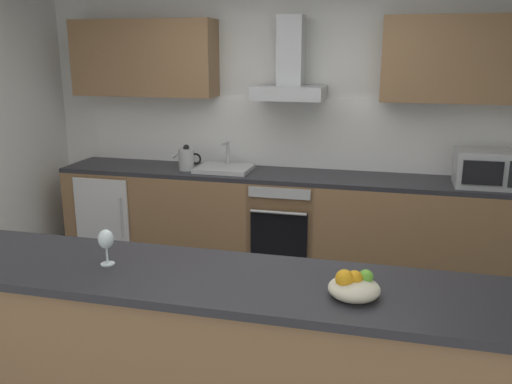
{
  "coord_description": "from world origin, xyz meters",
  "views": [
    {
      "loc": [
        0.86,
        -3.01,
        1.98
      ],
      "look_at": [
        -0.0,
        0.43,
        1.05
      ],
      "focal_mm": 37.85,
      "sensor_mm": 36.0,
      "label": 1
    }
  ],
  "objects_px": {
    "oven": "(285,221)",
    "kettle": "(187,159)",
    "refrigerator": "(116,212)",
    "microwave": "(487,169)",
    "sink": "(224,168)",
    "range_hood": "(290,73)",
    "fruit_bowl": "(354,287)",
    "wine_glass": "(106,241)"
  },
  "relations": [
    {
      "from": "kettle",
      "to": "refrigerator",
      "type": "bearing_deg",
      "value": 177.72
    },
    {
      "from": "fruit_bowl",
      "to": "kettle",
      "type": "bearing_deg",
      "value": 124.57
    },
    {
      "from": "microwave",
      "to": "sink",
      "type": "bearing_deg",
      "value": 179.01
    },
    {
      "from": "sink",
      "to": "kettle",
      "type": "relative_size",
      "value": 1.73
    },
    {
      "from": "microwave",
      "to": "sink",
      "type": "xyz_separation_m",
      "value": [
        -2.26,
        0.04,
        -0.12
      ]
    },
    {
      "from": "microwave",
      "to": "refrigerator",
      "type": "bearing_deg",
      "value": 179.57
    },
    {
      "from": "sink",
      "to": "range_hood",
      "type": "height_order",
      "value": "range_hood"
    },
    {
      "from": "refrigerator",
      "to": "range_hood",
      "type": "xyz_separation_m",
      "value": [
        1.71,
        0.13,
        1.36
      ]
    },
    {
      "from": "microwave",
      "to": "wine_glass",
      "type": "distance_m",
      "value": 3.2
    },
    {
      "from": "fruit_bowl",
      "to": "refrigerator",
      "type": "bearing_deg",
      "value": 134.7
    },
    {
      "from": "microwave",
      "to": "fruit_bowl",
      "type": "bearing_deg",
      "value": -109.64
    },
    {
      "from": "oven",
      "to": "fruit_bowl",
      "type": "relative_size",
      "value": 3.64
    },
    {
      "from": "oven",
      "to": "wine_glass",
      "type": "height_order",
      "value": "wine_glass"
    },
    {
      "from": "refrigerator",
      "to": "microwave",
      "type": "bearing_deg",
      "value": -0.43
    },
    {
      "from": "wine_glass",
      "to": "fruit_bowl",
      "type": "bearing_deg",
      "value": -3.12
    },
    {
      "from": "microwave",
      "to": "range_hood",
      "type": "relative_size",
      "value": 0.69
    },
    {
      "from": "microwave",
      "to": "wine_glass",
      "type": "xyz_separation_m",
      "value": [
        -2.07,
        -2.43,
        0.05
      ]
    },
    {
      "from": "sink",
      "to": "kettle",
      "type": "xyz_separation_m",
      "value": [
        -0.35,
        -0.04,
        0.08
      ]
    },
    {
      "from": "range_hood",
      "to": "wine_glass",
      "type": "bearing_deg",
      "value": -98.8
    },
    {
      "from": "kettle",
      "to": "fruit_bowl",
      "type": "xyz_separation_m",
      "value": [
        1.72,
        -2.49,
        0.02
      ]
    },
    {
      "from": "refrigerator",
      "to": "microwave",
      "type": "xyz_separation_m",
      "value": [
        3.39,
        -0.03,
        0.62
      ]
    },
    {
      "from": "oven",
      "to": "sink",
      "type": "xyz_separation_m",
      "value": [
        -0.58,
        0.01,
        0.47
      ]
    },
    {
      "from": "range_hood",
      "to": "fruit_bowl",
      "type": "distance_m",
      "value": 2.87
    },
    {
      "from": "sink",
      "to": "wine_glass",
      "type": "xyz_separation_m",
      "value": [
        0.18,
        -2.47,
        0.17
      ]
    },
    {
      "from": "refrigerator",
      "to": "fruit_bowl",
      "type": "height_order",
      "value": "fruit_bowl"
    },
    {
      "from": "oven",
      "to": "microwave",
      "type": "height_order",
      "value": "microwave"
    },
    {
      "from": "microwave",
      "to": "kettle",
      "type": "relative_size",
      "value": 1.73
    },
    {
      "from": "oven",
      "to": "refrigerator",
      "type": "distance_m",
      "value": 1.71
    },
    {
      "from": "oven",
      "to": "kettle",
      "type": "bearing_deg",
      "value": -177.93
    },
    {
      "from": "microwave",
      "to": "kettle",
      "type": "bearing_deg",
      "value": -179.87
    },
    {
      "from": "fruit_bowl",
      "to": "oven",
      "type": "bearing_deg",
      "value": 107.24
    },
    {
      "from": "kettle",
      "to": "fruit_bowl",
      "type": "height_order",
      "value": "kettle"
    },
    {
      "from": "oven",
      "to": "microwave",
      "type": "relative_size",
      "value": 1.6
    },
    {
      "from": "kettle",
      "to": "fruit_bowl",
      "type": "distance_m",
      "value": 3.02
    },
    {
      "from": "oven",
      "to": "refrigerator",
      "type": "height_order",
      "value": "oven"
    },
    {
      "from": "refrigerator",
      "to": "kettle",
      "type": "relative_size",
      "value": 2.94
    },
    {
      "from": "range_hood",
      "to": "wine_glass",
      "type": "xyz_separation_m",
      "value": [
        -0.4,
        -2.59,
        -0.69
      ]
    },
    {
      "from": "refrigerator",
      "to": "sink",
      "type": "relative_size",
      "value": 1.7
    },
    {
      "from": "refrigerator",
      "to": "wine_glass",
      "type": "bearing_deg",
      "value": -61.92
    },
    {
      "from": "sink",
      "to": "fruit_bowl",
      "type": "bearing_deg",
      "value": -61.66
    },
    {
      "from": "wine_glass",
      "to": "kettle",
      "type": "bearing_deg",
      "value": 102.38
    },
    {
      "from": "oven",
      "to": "sink",
      "type": "height_order",
      "value": "sink"
    }
  ]
}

